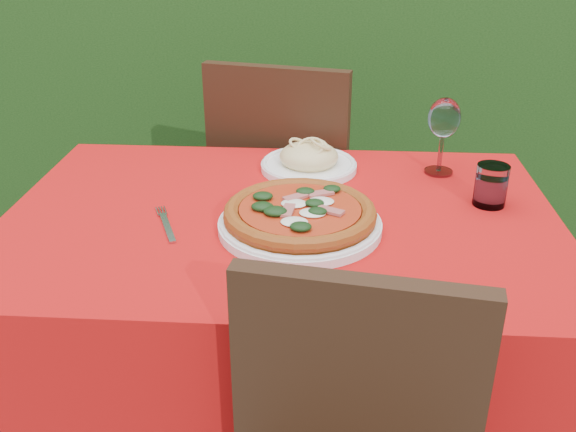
# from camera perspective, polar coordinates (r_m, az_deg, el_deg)

# --- Properties ---
(hedge) EXTENTS (3.20, 0.55, 1.78)m
(hedge) POSITION_cam_1_polar(r_m,az_deg,el_deg) (2.90, 1.77, 16.78)
(hedge) COLOR black
(hedge) RESTS_ON ground
(dining_table) EXTENTS (1.26, 0.86, 0.75)m
(dining_table) POSITION_cam_1_polar(r_m,az_deg,el_deg) (1.53, -0.62, -4.91)
(dining_table) COLOR #412615
(dining_table) RESTS_ON ground
(chair_far) EXTENTS (0.52, 0.52, 0.97)m
(chair_far) POSITION_cam_1_polar(r_m,az_deg,el_deg) (2.10, -0.15, 2.72)
(chair_far) COLOR black
(chair_far) RESTS_ON ground
(pizza_plate) EXTENTS (0.39, 0.39, 0.07)m
(pizza_plate) POSITION_cam_1_polar(r_m,az_deg,el_deg) (1.38, 1.07, -0.06)
(pizza_plate) COLOR white
(pizza_plate) RESTS_ON dining_table
(pasta_plate) EXTENTS (0.25, 0.25, 0.07)m
(pasta_plate) POSITION_cam_1_polar(r_m,az_deg,el_deg) (1.70, 1.87, 4.97)
(pasta_plate) COLOR white
(pasta_plate) RESTS_ON dining_table
(water_glass) EXTENTS (0.07, 0.07, 0.10)m
(water_glass) POSITION_cam_1_polar(r_m,az_deg,el_deg) (1.56, 17.58, 2.46)
(water_glass) COLOR silver
(water_glass) RESTS_ON dining_table
(wine_glass) EXTENTS (0.08, 0.08, 0.20)m
(wine_glass) POSITION_cam_1_polar(r_m,az_deg,el_deg) (1.69, 13.70, 8.20)
(wine_glass) COLOR silver
(wine_glass) RESTS_ON dining_table
(fork) EXTENTS (0.10, 0.19, 0.01)m
(fork) POSITION_cam_1_polar(r_m,az_deg,el_deg) (1.42, -10.67, -1.01)
(fork) COLOR #B1B0B7
(fork) RESTS_ON dining_table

